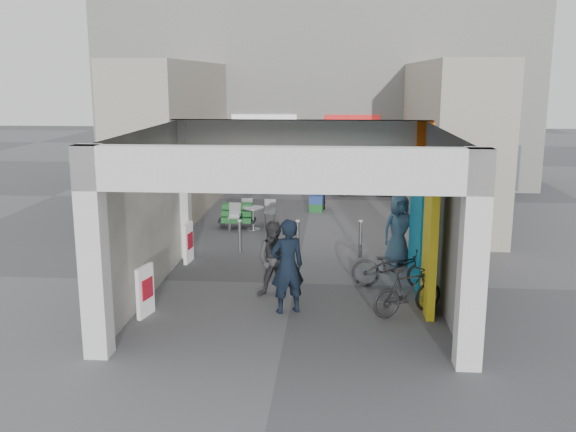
# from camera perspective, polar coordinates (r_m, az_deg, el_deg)

# --- Properties ---
(ground) EXTENTS (90.00, 90.00, 0.00)m
(ground) POSITION_cam_1_polar(r_m,az_deg,el_deg) (14.43, 0.62, -6.01)
(ground) COLOR #5C5C61
(ground) RESTS_ON ground
(arcade_canopy) EXTENTS (6.40, 6.45, 6.40)m
(arcade_canopy) POSITION_cam_1_polar(r_m,az_deg,el_deg) (13.05, 2.78, 2.44)
(arcade_canopy) COLOR silver
(arcade_canopy) RESTS_ON ground
(far_building) EXTENTS (18.00, 4.08, 8.00)m
(far_building) POSITION_cam_1_polar(r_m,az_deg,el_deg) (27.68, 2.50, 11.17)
(far_building) COLOR white
(far_building) RESTS_ON ground
(plaza_bldg_left) EXTENTS (2.00, 9.00, 5.00)m
(plaza_bldg_left) POSITION_cam_1_polar(r_m,az_deg,el_deg) (21.93, -10.00, 6.80)
(plaza_bldg_left) COLOR #A49C88
(plaza_bldg_left) RESTS_ON ground
(plaza_bldg_right) EXTENTS (2.00, 9.00, 5.00)m
(plaza_bldg_right) POSITION_cam_1_polar(r_m,az_deg,el_deg) (21.58, 14.02, 6.53)
(plaza_bldg_right) COLOR #A49C88
(plaza_bldg_right) RESTS_ON ground
(bollard_left) EXTENTS (0.09, 0.09, 0.85)m
(bollard_left) POSITION_cam_1_polar(r_m,az_deg,el_deg) (16.87, -4.31, -1.83)
(bollard_left) COLOR gray
(bollard_left) RESTS_ON ground
(bollard_center) EXTENTS (0.09, 0.09, 0.91)m
(bollard_center) POSITION_cam_1_polar(r_m,az_deg,el_deg) (16.54, 0.86, -1.97)
(bollard_center) COLOR gray
(bollard_center) RESTS_ON ground
(bollard_right) EXTENTS (0.09, 0.09, 0.96)m
(bollard_right) POSITION_cam_1_polar(r_m,az_deg,el_deg) (16.42, 6.45, -2.07)
(bollard_right) COLOR gray
(bollard_right) RESTS_ON ground
(advert_board_near) EXTENTS (0.21, 0.55, 1.00)m
(advert_board_near) POSITION_cam_1_polar(r_m,az_deg,el_deg) (12.69, -12.57, -6.51)
(advert_board_near) COLOR silver
(advert_board_near) RESTS_ON ground
(advert_board_far) EXTENTS (0.15, 0.56, 1.00)m
(advert_board_far) POSITION_cam_1_polar(r_m,az_deg,el_deg) (16.10, -8.84, -2.33)
(advert_board_far) COLOR silver
(advert_board_far) RESTS_ON ground
(cafe_set) EXTENTS (1.35, 1.09, 0.82)m
(cafe_set) POSITION_cam_1_polar(r_m,az_deg,el_deg) (19.67, -3.33, -0.18)
(cafe_set) COLOR #AAAAAF
(cafe_set) RESTS_ON ground
(produce_stand) EXTENTS (1.10, 0.59, 0.72)m
(produce_stand) POSITION_cam_1_polar(r_m,az_deg,el_deg) (19.66, -4.54, -0.21)
(produce_stand) COLOR black
(produce_stand) RESTS_ON ground
(crate_stack) EXTENTS (0.48, 0.40, 0.56)m
(crate_stack) POSITION_cam_1_polar(r_m,az_deg,el_deg) (21.93, 2.53, 1.11)
(crate_stack) COLOR #1A5D27
(crate_stack) RESTS_ON ground
(border_collie) EXTENTS (0.26, 0.51, 0.70)m
(border_collie) POSITION_cam_1_polar(r_m,az_deg,el_deg) (14.47, 0.01, -4.81)
(border_collie) COLOR black
(border_collie) RESTS_ON ground
(man_with_dog) EXTENTS (0.81, 0.69, 1.87)m
(man_with_dog) POSITION_cam_1_polar(r_m,az_deg,el_deg) (12.45, -0.07, -4.49)
(man_with_dog) COLOR black
(man_with_dog) RESTS_ON ground
(man_back_turned) EXTENTS (0.87, 0.73, 1.62)m
(man_back_turned) POSITION_cam_1_polar(r_m,az_deg,el_deg) (13.34, -1.17, -3.92)
(man_back_turned) COLOR #38383A
(man_back_turned) RESTS_ON ground
(man_elderly) EXTENTS (1.00, 0.85, 1.74)m
(man_elderly) POSITION_cam_1_polar(r_m,az_deg,el_deg) (15.91, 9.82, -1.20)
(man_elderly) COLOR teal
(man_elderly) RESTS_ON ground
(man_crates) EXTENTS (0.99, 0.52, 1.61)m
(man_crates) POSITION_cam_1_polar(r_m,az_deg,el_deg) (22.21, 2.95, 2.63)
(man_crates) COLOR black
(man_crates) RESTS_ON ground
(bicycle_front) EXTENTS (1.86, 0.81, 0.95)m
(bicycle_front) POSITION_cam_1_polar(r_m,az_deg,el_deg) (14.19, 9.34, -4.49)
(bicycle_front) COLOR black
(bicycle_front) RESTS_ON ground
(bicycle_rear) EXTENTS (1.58, 1.13, 0.93)m
(bicycle_rear) POSITION_cam_1_polar(r_m,az_deg,el_deg) (12.67, 10.62, -6.64)
(bicycle_rear) COLOR black
(bicycle_rear) RESTS_ON ground
(white_van) EXTENTS (3.76, 1.71, 1.25)m
(white_van) POSITION_cam_1_polar(r_m,az_deg,el_deg) (25.50, 7.25, 3.39)
(white_van) COLOR silver
(white_van) RESTS_ON ground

